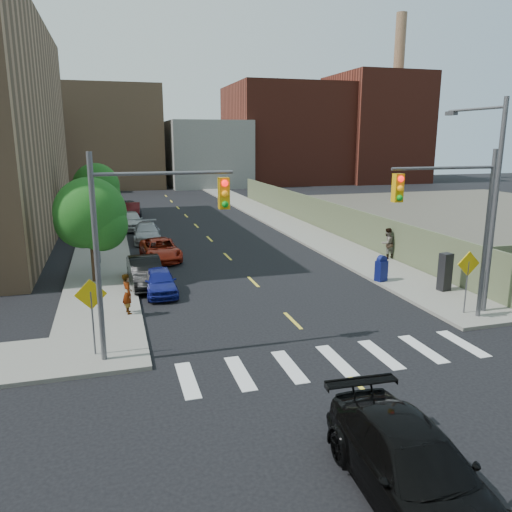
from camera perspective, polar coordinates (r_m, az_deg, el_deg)
ground at (r=14.49m, az=15.87°, el=-17.94°), size 160.00×160.00×0.00m
sidewalk_nw at (r=52.37m, az=-17.01°, el=4.70°), size 3.50×73.00×0.15m
sidewalk_ne at (r=54.38m, az=-0.41°, el=5.58°), size 3.50×73.00×0.15m
fence_north at (r=42.21m, az=7.05°, el=4.84°), size 0.12×44.00×2.50m
gravel_lot at (r=53.88m, az=24.49°, el=4.26°), size 36.00×42.00×0.06m
bg_bldg_midwest at (r=82.35m, az=-15.99°, el=12.89°), size 14.00×16.00×15.00m
bg_bldg_center at (r=81.76m, az=-5.81°, el=11.57°), size 12.00×16.00×10.00m
bg_bldg_east at (r=87.29m, az=3.22°, el=13.69°), size 18.00×18.00×16.00m
bg_bldg_fareast at (r=92.07m, az=13.39°, el=13.96°), size 14.00×16.00×18.00m
smokestack at (r=94.31m, az=15.77°, el=16.85°), size 1.80×1.80×28.00m
signal_nw at (r=16.62m, az=-12.72°, el=3.05°), size 4.59×0.30×7.00m
signal_ne at (r=21.03m, az=21.95°, el=4.51°), size 4.59×0.30×7.00m
streetlight_ne at (r=23.05m, az=25.10°, el=6.65°), size 0.25×3.70×9.00m
warn_sign_nw at (r=17.71m, az=-18.29°, el=-5.14°), size 1.06×0.06×2.83m
warn_sign_ne at (r=22.65m, az=23.05°, el=-1.57°), size 1.06×0.06×2.83m
warn_sign_midwest at (r=30.84m, az=-17.59°, el=2.60°), size 1.06×0.06×2.83m
tree_west_near at (r=26.70m, az=-18.39°, el=4.20°), size 3.66×3.64×5.52m
tree_west_far at (r=41.59m, az=-17.77°, el=7.28°), size 3.66×3.64×5.52m
parked_car_blue at (r=24.68m, az=-10.91°, el=-2.86°), size 1.48×3.65×1.24m
parked_car_black at (r=26.20m, az=-12.55°, el=-1.75°), size 1.76×4.50×1.46m
parked_car_red at (r=31.58m, az=-10.88°, el=0.74°), size 2.45×4.81×1.30m
parked_car_silver at (r=37.40m, az=-12.37°, el=2.65°), size 2.14×4.74×1.35m
parked_car_white at (r=42.62m, az=-14.13°, el=3.96°), size 2.11×4.62×1.54m
parked_car_maroon at (r=48.90m, az=-14.01°, el=5.07°), size 1.86×4.47×1.44m
parked_car_grey at (r=50.03m, az=-14.50°, el=5.24°), size 2.45×5.31×1.47m
black_sedan at (r=11.59m, az=17.56°, el=-22.13°), size 2.44×5.52×1.58m
mailbox at (r=26.66m, az=14.13°, el=-1.39°), size 0.66×0.57×1.37m
payphone at (r=25.88m, az=20.79°, el=-1.71°), size 0.62×0.54×1.85m
pedestrian_west at (r=21.74m, az=-14.48°, el=-4.19°), size 0.53×0.70×1.73m
pedestrian_east at (r=31.69m, az=14.77°, el=1.41°), size 1.08×0.94×1.90m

